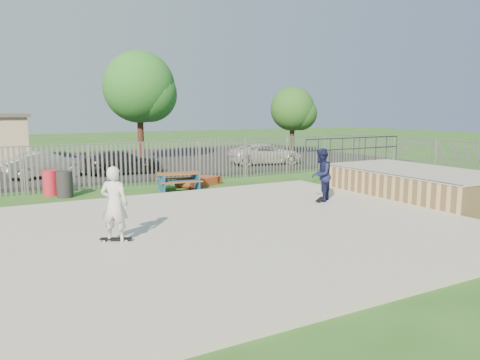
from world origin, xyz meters
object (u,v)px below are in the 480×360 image
car_dark (123,162)px  car_white (266,154)px  tree_right (292,109)px  skater_white (114,204)px  tree_mid (139,87)px  funbox (199,182)px  car_silver (47,164)px  trash_bin_red (51,183)px  trash_bin_grey (65,184)px  skater_navy (321,175)px  picnic_table (179,181)px

car_dark → car_white: 9.16m
car_dark → tree_right: tree_right is taller
skater_white → tree_mid: bearing=-72.6°
funbox → car_dark: size_ratio=0.49×
car_silver → tree_right: tree_right is taller
funbox → car_silver: size_ratio=0.51×
car_silver → tree_mid: (6.59, 5.24, 4.23)m
trash_bin_red → car_silver: size_ratio=0.25×
funbox → car_silver: 8.39m
trash_bin_grey → car_silver: (0.09, 6.10, 0.16)m
car_silver → tree_mid: bearing=-60.1°
car_dark → skater_navy: 12.46m
trash_bin_grey → tree_mid: 13.88m
car_dark → tree_mid: 7.71m
car_white → tree_mid: bearing=60.5°
trash_bin_red → tree_right: bearing=26.9°
picnic_table → skater_navy: skater_navy is taller
car_silver → car_dark: 3.83m
skater_white → skater_navy: bearing=-132.0°
car_white → tree_right: size_ratio=0.90×
car_dark → funbox: bearing=-158.0°
trash_bin_red → car_silver: (0.51, 5.38, 0.18)m
tree_mid → car_white: bearing=-42.0°
funbox → car_dark: (-1.99, 5.54, 0.45)m
car_dark → tree_mid: bearing=-23.6°
trash_bin_red → car_dark: bearing=48.5°
tree_mid → skater_navy: tree_mid is taller
trash_bin_red → funbox: bearing=-6.2°
tree_right → car_dark: bearing=-162.2°
skater_navy → car_silver: bearing=-96.1°
tree_mid → skater_white: 20.61m
trash_bin_grey → tree_mid: size_ratio=0.14×
car_dark → skater_white: bearing=166.2°
car_dark → car_white: (9.16, 0.04, 0.04)m
car_silver → car_white: 12.96m
trash_bin_grey → car_white: car_white is taller
picnic_table → car_silver: car_silver is taller
tree_mid → skater_white: (-6.66, -19.13, -3.81)m
trash_bin_grey → car_silver: car_silver is taller
trash_bin_grey → car_silver: bearing=89.2°
car_white → skater_white: bearing=148.3°
picnic_table → car_dark: (-0.71, 6.23, 0.25)m
picnic_table → tree_right: bearing=47.5°
car_dark → skater_navy: (4.05, -11.77, 0.48)m
trash_bin_red → car_white: size_ratio=0.22×
trash_bin_grey → skater_navy: (7.93, -6.19, 0.59)m
car_white → funbox: bearing=140.3°
car_dark → skater_white: (-3.86, -13.37, 0.48)m
funbox → tree_right: tree_right is taller
trash_bin_red → skater_navy: size_ratio=0.53×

